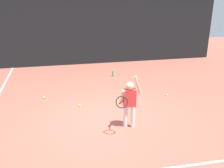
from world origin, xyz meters
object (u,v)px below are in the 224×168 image
Objects in this scene: tennis_player at (129,101)px; tennis_ball_3 at (44,98)px; tennis_ball_0 at (167,95)px; tennis_ball_4 at (80,106)px; water_bottle at (113,74)px.

tennis_player is 3.20m from tennis_ball_3.
tennis_ball_4 is at bearing -175.12° from tennis_ball_0.
water_bottle is 2.91m from tennis_ball_4.
tennis_player is at bearing -45.62° from tennis_ball_3.
tennis_ball_0 and tennis_ball_4 have the same top height.
tennis_ball_3 is at bearing 142.83° from tennis_ball_4.
tennis_player is 3.97m from water_bottle.
water_bottle is at bearing 33.06° from tennis_ball_3.
tennis_ball_0 is at bearing -59.32° from water_bottle.
tennis_ball_3 is 1.00× the size of tennis_ball_4.
water_bottle is 3.33× the size of tennis_ball_3.
tennis_ball_0 is at bearing -8.19° from tennis_ball_3.
tennis_ball_3 is at bearing -146.94° from water_bottle.
tennis_player is at bearing -135.78° from tennis_ball_0.
tennis_player is 1.95m from tennis_ball_4.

